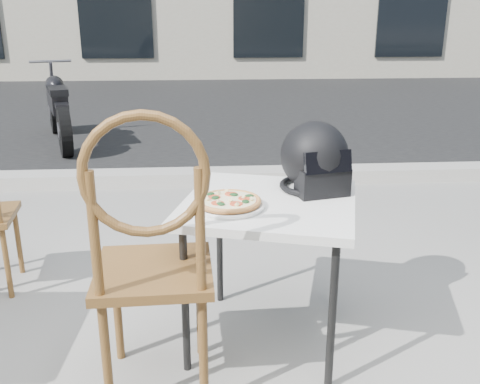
{
  "coord_description": "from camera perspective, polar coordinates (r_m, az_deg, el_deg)",
  "views": [
    {
      "loc": [
        0.17,
        -1.58,
        1.44
      ],
      "look_at": [
        0.32,
        0.53,
        0.73
      ],
      "focal_mm": 40.0,
      "sensor_mm": 36.0,
      "label": 1
    }
  ],
  "objects": [
    {
      "name": "plate",
      "position": [
        2.19,
        -1.21,
        -1.45
      ],
      "size": [
        0.33,
        0.33,
        0.02
      ],
      "rotation": [
        0.0,
        0.0,
        0.11
      ],
      "color": "white",
      "rests_on": "cafe_table_main"
    },
    {
      "name": "pizza",
      "position": [
        2.18,
        -1.21,
        -0.95
      ],
      "size": [
        0.29,
        0.29,
        0.03
      ],
      "rotation": [
        0.0,
        0.0,
        -0.1
      ],
      "color": "#C58648",
      "rests_on": "plate"
    },
    {
      "name": "helmet",
      "position": [
        2.4,
        8.01,
        3.4
      ],
      "size": [
        0.37,
        0.38,
        0.31
      ],
      "rotation": [
        0.0,
        0.0,
        0.23
      ],
      "color": "black",
      "rests_on": "cafe_table_main"
    },
    {
      "name": "cafe_chair_main",
      "position": [
        1.96,
        -9.48,
        -5.69
      ],
      "size": [
        0.46,
        0.46,
        1.16
      ],
      "rotation": [
        0.0,
        0.0,
        3.18
      ],
      "color": "brown",
      "rests_on": "ground"
    },
    {
      "name": "curb",
      "position": [
        4.78,
        -5.89,
        1.58
      ],
      "size": [
        30.0,
        0.25,
        0.12
      ],
      "primitive_type": "cube",
      "color": "#A7A49C",
      "rests_on": "ground"
    },
    {
      "name": "street_asphalt",
      "position": [
        8.7,
        -5.15,
        8.83
      ],
      "size": [
        30.0,
        8.0,
        0.0
      ],
      "primitive_type": "cube",
      "color": "black",
      "rests_on": "ground"
    },
    {
      "name": "motorcycle",
      "position": [
        6.55,
        -18.84,
        8.37
      ],
      "size": [
        0.73,
        1.79,
        0.92
      ],
      "rotation": [
        0.0,
        0.0,
        0.32
      ],
      "color": "black",
      "rests_on": "street_asphalt"
    },
    {
      "name": "cafe_table_main",
      "position": [
        2.31,
        3.13,
        -2.29
      ],
      "size": [
        0.89,
        0.89,
        0.68
      ],
      "rotation": [
        0.0,
        0.0,
        -0.27
      ],
      "color": "white",
      "rests_on": "ground"
    }
  ]
}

